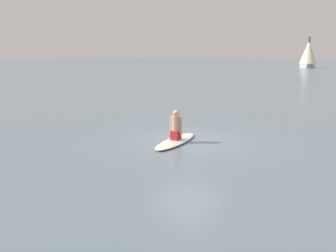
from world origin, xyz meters
The scene contains 4 objects.
ground_plane centered at (0.00, 0.00, 0.00)m, with size 400.00×400.00×0.00m, color slate.
surfboard centered at (0.12, 0.53, 0.06)m, with size 2.77×0.74×0.11m, color silver.
person_paddler centered at (0.12, 0.53, 0.59)m, with size 0.47×0.40×1.06m.
sailboat_far_right centered at (19.36, -70.42, 3.20)m, with size 3.73×5.21×6.76m.
Camera 1 is at (-7.38, 9.91, 3.09)m, focal length 37.32 mm.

